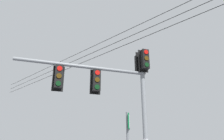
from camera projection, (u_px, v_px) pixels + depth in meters
name	position (u px, v px, depth m)	size (l,w,h in m)	color
signal_mast_assembly	(118.00, 87.00, 8.96)	(3.34, 4.89, 6.33)	gray
overhead_wire_span	(120.00, 40.00, 11.18)	(28.70, 2.86, 1.21)	black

